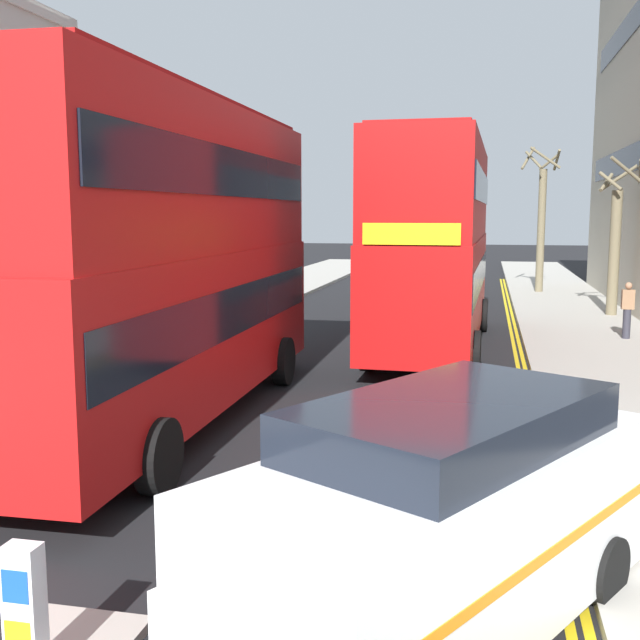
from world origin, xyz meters
name	(u,v)px	position (x,y,z in m)	size (l,w,h in m)	color
sidewalk_right	(620,372)	(6.50, 16.00, 0.07)	(4.00, 80.00, 0.14)	#ADA89E
sidewalk_left	(103,351)	(-6.50, 16.00, 0.07)	(4.00, 80.00, 0.14)	#ADA89E
kerb_line_outer	(530,390)	(4.40, 14.00, 0.00)	(0.10, 56.00, 0.01)	yellow
kerb_line_inner	(523,390)	(4.24, 14.00, 0.00)	(0.10, 56.00, 0.01)	yellow
keep_left_bollard	(25,619)	(0.00, 2.56, 0.61)	(0.36, 0.28, 1.11)	silver
double_decker_bus_away	(165,253)	(-2.06, 10.08, 3.03)	(2.90, 10.84, 5.64)	red
double_decker_bus_oncoming	(434,238)	(2.01, 18.71, 3.03)	(2.97, 10.86, 5.64)	#B20F0F
taxi_minivan	(436,521)	(3.04, 4.04, 1.07)	(4.01, 5.10, 2.12)	white
pedestrian_far	(627,309)	(7.40, 20.70, 0.99)	(0.34, 0.22, 1.62)	#2D2D38
street_tree_near	(616,242)	(7.82, 26.06, 2.69)	(1.72, 1.97, 5.46)	#6B6047
street_tree_mid	(541,221)	(5.79, 33.85, 3.33)	(1.71, 1.82, 6.59)	#6B6047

